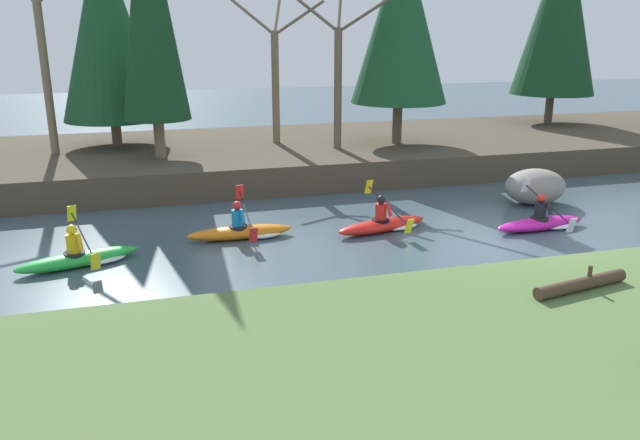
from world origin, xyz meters
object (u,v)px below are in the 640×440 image
object	(u,v)px
kayaker_far_back	(83,257)
driftwood_log	(581,284)
boulder_midstream	(535,186)
kayaker_lead	(544,222)
kayaker_middle	(386,224)
kayaker_trailing	(244,231)

from	to	relation	value
kayaker_far_back	driftwood_log	distance (m)	10.61
boulder_midstream	kayaker_far_back	bearing A→B (deg)	-171.93
kayaker_lead	kayaker_middle	size ratio (longest dim) A/B	1.00
kayaker_lead	driftwood_log	size ratio (longest dim) A/B	1.32
kayaker_trailing	kayaker_far_back	distance (m)	3.99
kayaker_far_back	kayaker_trailing	bearing A→B (deg)	-4.34
boulder_midstream	driftwood_log	distance (m)	8.36
driftwood_log	kayaker_lead	bearing A→B (deg)	50.94
kayaker_middle	driftwood_log	distance (m)	6.21
kayaker_lead	boulder_midstream	bearing A→B (deg)	56.95
kayaker_lead	kayaker_trailing	distance (m)	8.05
kayaker_far_back	driftwood_log	size ratio (longest dim) A/B	1.31
kayaker_middle	kayaker_trailing	world-z (taller)	same
kayaker_trailing	driftwood_log	size ratio (longest dim) A/B	1.31
kayaker_lead	kayaker_middle	distance (m)	4.29
kayaker_middle	boulder_midstream	xyz separation A→B (m)	(5.44, 1.32, 0.34)
kayaker_far_back	boulder_midstream	size ratio (longest dim) A/B	1.43
kayaker_middle	kayaker_trailing	xyz separation A→B (m)	(-3.75, 0.40, 0.00)
driftwood_log	kayaker_far_back	bearing A→B (deg)	138.43
kayaker_lead	kayaker_trailing	bearing A→B (deg)	165.05
kayaker_trailing	kayaker_far_back	size ratio (longest dim) A/B	1.01
kayaker_middle	boulder_midstream	distance (m)	5.61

